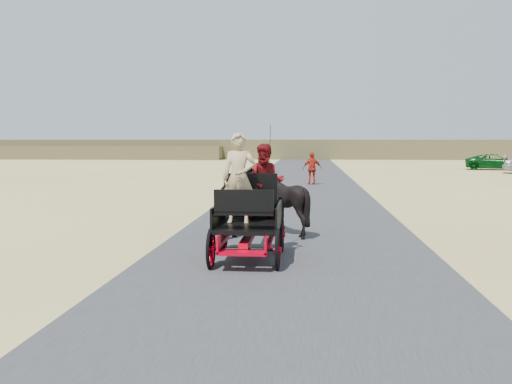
# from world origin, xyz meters

# --- Properties ---
(ground) EXTENTS (140.00, 140.00, 0.00)m
(ground) POSITION_xyz_m (0.00, 0.00, 0.00)
(ground) COLOR tan
(road) EXTENTS (6.00, 140.00, 0.01)m
(road) POSITION_xyz_m (0.00, 0.00, 0.01)
(road) COLOR #38383A
(road) RESTS_ON ground
(ridge_far) EXTENTS (140.00, 6.00, 2.40)m
(ridge_far) POSITION_xyz_m (0.00, 62.00, 1.20)
(ridge_far) COLOR brown
(ridge_far) RESTS_ON ground
(ridge_near) EXTENTS (40.00, 4.00, 1.60)m
(ridge_near) POSITION_xyz_m (-30.00, 58.00, 0.80)
(ridge_near) COLOR brown
(ridge_near) RESTS_ON ground
(carriage) EXTENTS (1.30, 2.40, 0.72)m
(carriage) POSITION_xyz_m (-0.85, 1.25, 0.36)
(carriage) COLOR black
(carriage) RESTS_ON ground
(horse_left) EXTENTS (0.91, 2.01, 1.70)m
(horse_left) POSITION_xyz_m (-1.40, 4.25, 0.85)
(horse_left) COLOR black
(horse_left) RESTS_ON ground
(horse_right) EXTENTS (1.37, 1.54, 1.70)m
(horse_right) POSITION_xyz_m (-0.30, 4.25, 0.85)
(horse_right) COLOR black
(horse_right) RESTS_ON ground
(driver_man) EXTENTS (0.66, 0.43, 1.80)m
(driver_man) POSITION_xyz_m (-1.05, 1.30, 1.62)
(driver_man) COLOR tan
(driver_man) RESTS_ON carriage
(passenger_woman) EXTENTS (0.77, 0.60, 1.58)m
(passenger_woman) POSITION_xyz_m (-0.55, 1.85, 1.51)
(passenger_woman) COLOR #660C0F
(passenger_woman) RESTS_ON carriage
(pedestrian) EXTENTS (1.08, 0.64, 1.73)m
(pedestrian) POSITION_xyz_m (0.55, 20.36, 0.86)
(pedestrian) COLOR #B02414
(pedestrian) RESTS_ON ground
(car_d) EXTENTS (4.86, 3.12, 1.25)m
(car_d) POSITION_xyz_m (15.13, 36.82, 0.62)
(car_d) COLOR #0C4C19
(car_d) RESTS_ON ground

